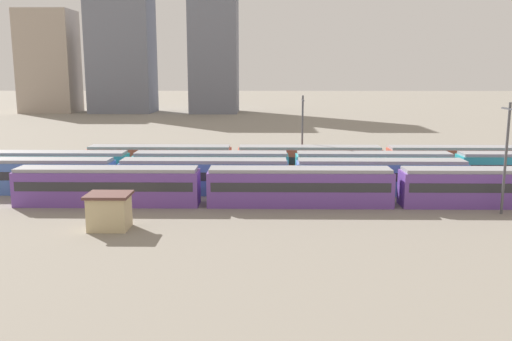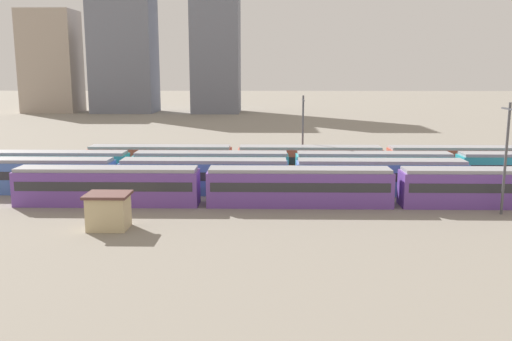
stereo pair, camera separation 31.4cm
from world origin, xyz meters
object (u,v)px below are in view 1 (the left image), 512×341
(train_track_1, at_px, (204,176))
(signal_hut, at_px, (109,211))
(train_track_2, at_px, (373,168))
(train_track_3, at_px, (460,161))
(catenary_pole_0, at_px, (506,153))
(train_track_0, at_px, (494,187))
(catenary_pole_1, at_px, (302,130))

(train_track_1, height_order, signal_hut, train_track_1)
(train_track_1, distance_m, train_track_2, 19.83)
(train_track_3, bearing_deg, catenary_pole_0, -98.01)
(train_track_0, xyz_separation_m, signal_hut, (-35.29, -8.41, -0.35))
(train_track_3, relative_size, signal_hut, 26.00)
(train_track_2, distance_m, signal_hut, 31.77)
(catenary_pole_1, bearing_deg, train_track_0, -46.56)
(train_track_0, bearing_deg, train_track_3, 81.91)
(train_track_2, height_order, catenary_pole_1, catenary_pole_1)
(train_track_0, distance_m, train_track_2, 14.21)
(train_track_0, bearing_deg, signal_hut, -166.60)
(catenary_pole_0, distance_m, signal_hut, 35.56)
(catenary_pole_0, bearing_deg, train_track_0, 82.43)
(train_track_1, distance_m, train_track_3, 32.73)
(train_track_0, bearing_deg, train_track_1, 169.77)
(catenary_pole_0, bearing_deg, signal_hut, -171.17)
(train_track_3, height_order, catenary_pole_0, catenary_pole_0)
(train_track_1, bearing_deg, catenary_pole_1, 49.21)
(train_track_2, relative_size, signal_hut, 26.00)
(signal_hut, bearing_deg, train_track_0, 13.40)
(train_track_0, height_order, signal_hut, train_track_0)
(train_track_2, xyz_separation_m, catenary_pole_1, (-7.75, 8.00, 3.61))
(train_track_2, bearing_deg, catenary_pole_1, 134.07)
(train_track_2, relative_size, catenary_pole_1, 9.42)
(train_track_2, bearing_deg, train_track_0, -47.05)
(train_track_0, distance_m, train_track_1, 29.29)
(train_track_1, relative_size, train_track_3, 0.60)
(train_track_0, relative_size, catenary_pole_1, 9.42)
(train_track_1, distance_m, catenary_pole_1, 17.81)
(train_track_0, bearing_deg, train_track_2, 132.95)
(train_track_1, relative_size, signal_hut, 15.50)
(train_track_0, height_order, catenary_pole_0, catenary_pole_0)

